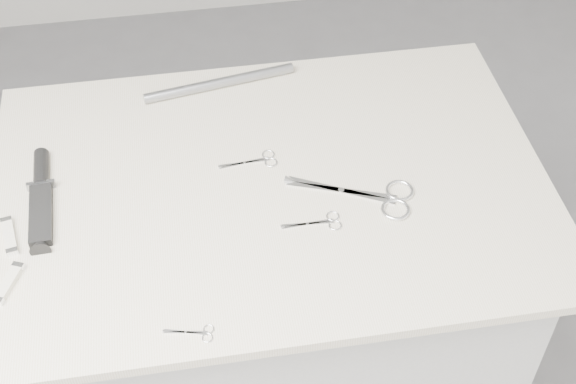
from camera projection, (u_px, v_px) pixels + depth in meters
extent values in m
cube|color=#B8B8B5|center=(274.00, 331.00, 1.78)|extent=(0.90, 0.60, 0.90)
cube|color=beige|center=(271.00, 186.00, 1.45)|extent=(1.00, 0.70, 0.02)
cube|color=white|center=(341.00, 191.00, 1.43)|extent=(0.19, 0.11, 0.00)
cylinder|color=white|center=(341.00, 190.00, 1.43)|extent=(0.01, 0.01, 0.01)
torus|color=white|center=(400.00, 191.00, 1.42)|extent=(0.05, 0.05, 0.01)
torus|color=white|center=(395.00, 209.00, 1.39)|extent=(0.05, 0.05, 0.01)
cube|color=white|center=(308.00, 224.00, 1.37)|extent=(0.09, 0.01, 0.00)
cylinder|color=white|center=(308.00, 224.00, 1.37)|extent=(0.01, 0.01, 0.00)
torus|color=white|center=(333.00, 216.00, 1.38)|extent=(0.02, 0.02, 0.00)
torus|color=white|center=(335.00, 225.00, 1.37)|extent=(0.02, 0.02, 0.00)
cube|color=white|center=(244.00, 163.00, 1.48)|extent=(0.09, 0.02, 0.00)
cylinder|color=white|center=(244.00, 163.00, 1.48)|extent=(0.01, 0.01, 0.00)
torus|color=white|center=(268.00, 154.00, 1.49)|extent=(0.02, 0.02, 0.00)
torus|color=white|center=(271.00, 163.00, 1.48)|extent=(0.02, 0.02, 0.00)
cube|color=white|center=(186.00, 332.00, 1.22)|extent=(0.07, 0.02, 0.00)
cylinder|color=white|center=(186.00, 332.00, 1.22)|extent=(0.00, 0.00, 0.00)
torus|color=white|center=(209.00, 329.00, 1.22)|extent=(0.02, 0.02, 0.00)
torus|color=white|center=(207.00, 338.00, 1.21)|extent=(0.02, 0.02, 0.00)
cube|color=black|center=(41.00, 214.00, 1.38)|extent=(0.05, 0.14, 0.02)
cube|color=gray|center=(41.00, 185.00, 1.43)|extent=(0.05, 0.01, 0.02)
cylinder|color=black|center=(41.00, 169.00, 1.46)|extent=(0.03, 0.09, 0.03)
cube|color=beige|center=(8.00, 283.00, 1.28)|extent=(0.05, 0.08, 0.01)
cube|color=white|center=(18.00, 266.00, 1.30)|extent=(0.02, 0.02, 0.01)
cube|color=beige|center=(9.00, 236.00, 1.35)|extent=(0.03, 0.08, 0.01)
cube|color=white|center=(7.00, 221.00, 1.37)|extent=(0.02, 0.01, 0.01)
cube|color=white|center=(12.00, 252.00, 1.32)|extent=(0.02, 0.01, 0.01)
cylinder|color=gray|center=(220.00, 83.00, 1.63)|extent=(0.31, 0.07, 0.02)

